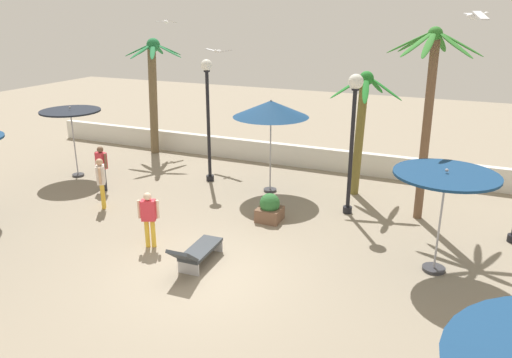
{
  "coord_description": "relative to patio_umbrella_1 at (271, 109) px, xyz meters",
  "views": [
    {
      "loc": [
        5.24,
        -8.81,
        5.91
      ],
      "look_at": [
        0.0,
        3.16,
        1.4
      ],
      "focal_mm": 34.27,
      "sensor_mm": 36.0,
      "label": 1
    }
  ],
  "objects": [
    {
      "name": "guest_2",
      "position": [
        -5.32,
        -2.24,
        -1.91
      ],
      "size": [
        0.55,
        0.32,
        1.58
      ],
      "color": "#26262D",
      "rests_on": "ground_plane"
    },
    {
      "name": "patio_umbrella_1",
      "position": [
        0.0,
        0.0,
        0.0
      ],
      "size": [
        2.52,
        2.52,
        3.18
      ],
      "color": "#333338",
      "rests_on": "ground_plane"
    },
    {
      "name": "palm_tree_2",
      "position": [
        -6.33,
        2.48,
        0.19
      ],
      "size": [
        2.54,
        2.51,
        4.88
      ],
      "color": "brown",
      "rests_on": "ground_plane"
    },
    {
      "name": "lamp_post_0",
      "position": [
        -2.44,
        0.15,
        -0.08
      ],
      "size": [
        0.39,
        0.39,
        4.36
      ],
      "color": "black",
      "rests_on": "ground_plane"
    },
    {
      "name": "planter",
      "position": [
        0.93,
        -2.33,
        -2.48
      ],
      "size": [
        0.7,
        0.7,
        0.85
      ],
      "color": "brown",
      "rests_on": "ground_plane"
    },
    {
      "name": "seagull_2",
      "position": [
        -3.45,
        2.94,
        1.54
      ],
      "size": [
        1.35,
        0.5,
        0.15
      ],
      "color": "white"
    },
    {
      "name": "palm_tree_1",
      "position": [
        4.89,
        -0.33,
        0.72
      ],
      "size": [
        2.59,
        2.58,
        5.53
      ],
      "color": "brown",
      "rests_on": "ground_plane"
    },
    {
      "name": "seagull_1",
      "position": [
        -6.75,
        4.34,
        2.6
      ],
      "size": [
        0.65,
        0.89,
        0.16
      ],
      "color": "white"
    },
    {
      "name": "guest_0",
      "position": [
        -4.25,
        -3.52,
        -1.88
      ],
      "size": [
        0.4,
        0.47,
        1.62
      ],
      "color": "gold",
      "rests_on": "ground_plane"
    },
    {
      "name": "patio_umbrella_3",
      "position": [
        5.66,
        -3.48,
        -0.61
      ],
      "size": [
        2.34,
        2.34,
        2.57
      ],
      "color": "#333338",
      "rests_on": "ground_plane"
    },
    {
      "name": "ground_plane",
      "position": [
        0.67,
        -5.9,
        -2.86
      ],
      "size": [
        56.0,
        56.0,
        0.0
      ],
      "primitive_type": "plane",
      "color": "gray"
    },
    {
      "name": "seagull_0",
      "position": [
        5.84,
        -4.84,
        2.97
      ],
      "size": [
        0.45,
        1.32,
        0.15
      ],
      "color": "white"
    },
    {
      "name": "boundary_wall",
      "position": [
        0.67,
        3.14,
        -2.44
      ],
      "size": [
        25.2,
        0.3,
        0.85
      ],
      "primitive_type": "cube",
      "color": "silver",
      "rests_on": "ground_plane"
    },
    {
      "name": "guest_1",
      "position": [
        -1.3,
        -5.17,
        -1.95
      ],
      "size": [
        0.52,
        0.36,
        1.53
      ],
      "color": "gold",
      "rests_on": "ground_plane"
    },
    {
      "name": "palm_tree_0",
      "position": [
        2.79,
        0.93,
        -0.27
      ],
      "size": [
        2.25,
        2.36,
        4.13
      ],
      "color": "brown",
      "rests_on": "ground_plane"
    },
    {
      "name": "patio_umbrella_2",
      "position": [
        -7.26,
        -1.4,
        -0.53
      ],
      "size": [
        2.14,
        2.14,
        2.65
      ],
      "color": "#333338",
      "rests_on": "ground_plane"
    },
    {
      "name": "lounge_chair_0",
      "position": [
        0.34,
        -5.6,
        -2.47
      ],
      "size": [
        0.62,
        1.9,
        0.84
      ],
      "color": "#B7B7BC",
      "rests_on": "ground_plane"
    },
    {
      "name": "lamp_post_2",
      "position": [
        2.91,
        -0.81,
        0.02
      ],
      "size": [
        0.44,
        0.44,
        4.24
      ],
      "color": "black",
      "rests_on": "ground_plane"
    }
  ]
}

